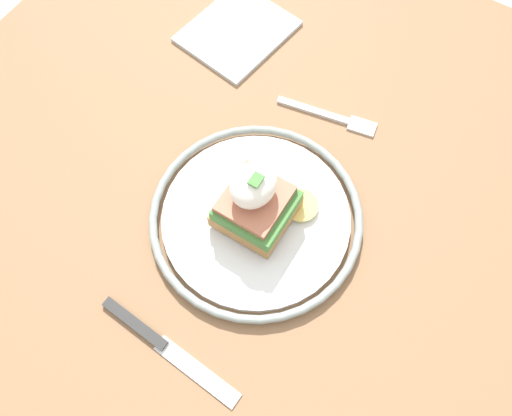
{
  "coord_description": "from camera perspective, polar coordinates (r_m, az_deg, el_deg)",
  "views": [
    {
      "loc": [
        0.24,
        0.17,
        1.3
      ],
      "look_at": [
        0.04,
        0.04,
        0.78
      ],
      "focal_mm": 35.0,
      "sensor_mm": 36.0,
      "label": 1
    }
  ],
  "objects": [
    {
      "name": "napkin",
      "position": [
        0.77,
        -2.13,
        19.54
      ],
      "size": [
        0.17,
        0.15,
        0.01
      ],
      "primitive_type": "cube",
      "rotation": [
        0.0,
        0.0,
        -0.15
      ],
      "color": "silver",
      "rests_on": "dining_table"
    },
    {
      "name": "ground_plane",
      "position": [
        1.34,
        -0.7,
        -11.66
      ],
      "size": [
        6.0,
        6.0,
        0.0
      ],
      "primitive_type": "plane",
      "color": "#B2ADA3"
    },
    {
      "name": "sandwich",
      "position": [
        0.56,
        0.0,
        0.7
      ],
      "size": [
        0.1,
        0.1,
        0.09
      ],
      "color": "#9E703D",
      "rests_on": "plate"
    },
    {
      "name": "plate",
      "position": [
        0.6,
        0.0,
        -1.07
      ],
      "size": [
        0.26,
        0.26,
        0.02
      ],
      "color": "silver",
      "rests_on": "dining_table"
    },
    {
      "name": "dining_table",
      "position": [
        0.73,
        -1.25,
        -0.89
      ],
      "size": [
        0.91,
        0.9,
        0.75
      ],
      "color": "#846042",
      "rests_on": "ground_plane"
    },
    {
      "name": "fork",
      "position": [
        0.68,
        8.67,
        10.28
      ],
      "size": [
        0.04,
        0.14,
        0.0
      ],
      "color": "silver",
      "rests_on": "dining_table"
    },
    {
      "name": "knife",
      "position": [
        0.57,
        -11.09,
        -14.76
      ],
      "size": [
        0.03,
        0.18,
        0.01
      ],
      "color": "#2D2D2D",
      "rests_on": "dining_table"
    }
  ]
}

